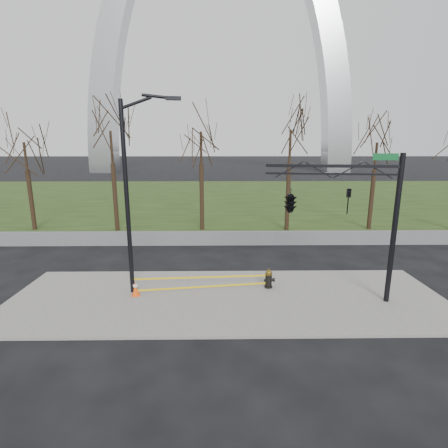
{
  "coord_description": "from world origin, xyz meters",
  "views": [
    {
      "loc": [
        -0.31,
        -12.88,
        6.17
      ],
      "look_at": [
        -0.11,
        2.0,
        2.77
      ],
      "focal_mm": 26.73,
      "sensor_mm": 36.0,
      "label": 1
    }
  ],
  "objects_px": {
    "fire_hydrant": "(269,279)",
    "street_light": "(132,185)",
    "traffic_cone": "(135,288)",
    "traffic_signal_mast": "(310,201)"
  },
  "relations": [
    {
      "from": "street_light",
      "to": "traffic_cone",
      "type": "bearing_deg",
      "value": -98.08
    },
    {
      "from": "traffic_cone",
      "to": "street_light",
      "type": "height_order",
      "value": "street_light"
    },
    {
      "from": "traffic_cone",
      "to": "traffic_signal_mast",
      "type": "distance_m",
      "value": 8.04
    },
    {
      "from": "street_light",
      "to": "fire_hydrant",
      "type": "bearing_deg",
      "value": -3.56
    },
    {
      "from": "fire_hydrant",
      "to": "street_light",
      "type": "relative_size",
      "value": 0.11
    },
    {
      "from": "traffic_cone",
      "to": "street_light",
      "type": "bearing_deg",
      "value": 88.98
    },
    {
      "from": "traffic_cone",
      "to": "traffic_signal_mast",
      "type": "relative_size",
      "value": 0.1
    },
    {
      "from": "traffic_cone",
      "to": "street_light",
      "type": "xyz_separation_m",
      "value": [
        0.01,
        0.4,
        4.28
      ]
    },
    {
      "from": "fire_hydrant",
      "to": "traffic_cone",
      "type": "bearing_deg",
      "value": -167.78
    },
    {
      "from": "fire_hydrant",
      "to": "traffic_cone",
      "type": "xyz_separation_m",
      "value": [
        -5.72,
        -0.75,
        -0.09
      ]
    }
  ]
}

